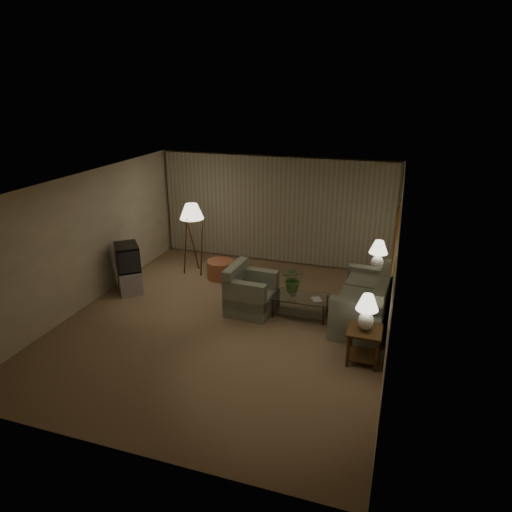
{
  "coord_description": "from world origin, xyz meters",
  "views": [
    {
      "loc": [
        2.95,
        -7.25,
        4.34
      ],
      "look_at": [
        0.42,
        0.6,
        1.19
      ],
      "focal_mm": 32.0,
      "sensor_mm": 36.0,
      "label": 1
    }
  ],
  "objects": [
    {
      "name": "vase",
      "position": [
        1.16,
        0.68,
        0.48
      ],
      "size": [
        0.17,
        0.17,
        0.14
      ],
      "primitive_type": "imported",
      "rotation": [
        0.0,
        0.0,
        0.34
      ],
      "color": "silver",
      "rests_on": "coffee_table"
    },
    {
      "name": "room_shell",
      "position": [
        0.02,
        1.51,
        1.75
      ],
      "size": [
        6.04,
        7.02,
        2.72
      ],
      "color": "beige",
      "rests_on": "ground"
    },
    {
      "name": "crt_tv",
      "position": [
        -2.55,
        0.69,
        0.78
      ],
      "size": [
        1.13,
        1.12,
        0.57
      ],
      "primitive_type": "cube",
      "rotation": [
        0.0,
        0.0,
        -0.88
      ],
      "color": "black",
      "rests_on": "tv_cabinet"
    },
    {
      "name": "floor_lamp",
      "position": [
        -1.61,
        2.03,
        0.9
      ],
      "size": [
        0.56,
        0.56,
        1.71
      ],
      "color": "#331D0D",
      "rests_on": "ground"
    },
    {
      "name": "side_table_far",
      "position": [
        2.65,
        2.03,
        0.4
      ],
      "size": [
        0.51,
        0.43,
        0.6
      ],
      "color": "#331D0D",
      "rests_on": "ground"
    },
    {
      "name": "flowers",
      "position": [
        1.16,
        0.68,
        0.81
      ],
      "size": [
        0.54,
        0.49,
        0.52
      ],
      "primitive_type": "imported",
      "rotation": [
        0.0,
        0.0,
        0.2
      ],
      "color": "#4A7835",
      "rests_on": "vase"
    },
    {
      "name": "table_lamp_near",
      "position": [
        2.65,
        -0.57,
        0.97
      ],
      "size": [
        0.36,
        0.36,
        0.62
      ],
      "color": "silver",
      "rests_on": "side_table_near"
    },
    {
      "name": "ground",
      "position": [
        0.0,
        0.0,
        0.0
      ],
      "size": [
        7.0,
        7.0,
        0.0
      ],
      "primitive_type": "plane",
      "color": "#927750",
      "rests_on": "ground"
    },
    {
      "name": "sofa",
      "position": [
        2.5,
        0.78,
        0.41
      ],
      "size": [
        1.96,
        1.18,
        0.81
      ],
      "rotation": [
        0.0,
        0.0,
        -1.64
      ],
      "color": "gray",
      "rests_on": "ground"
    },
    {
      "name": "tv_cabinet",
      "position": [
        -2.55,
        0.69,
        0.25
      ],
      "size": [
        1.22,
        1.22,
        0.5
      ],
      "primitive_type": "cube",
      "rotation": [
        0.0,
        0.0,
        -0.88
      ],
      "color": "#9E9EA1",
      "rests_on": "ground"
    },
    {
      "name": "book",
      "position": [
        1.56,
        0.58,
        0.42
      ],
      "size": [
        0.27,
        0.3,
        0.02
      ],
      "primitive_type": "imported",
      "rotation": [
        0.0,
        0.0,
        0.48
      ],
      "color": "olive",
      "rests_on": "coffee_table"
    },
    {
      "name": "armchair",
      "position": [
        0.34,
        0.57,
        0.38
      ],
      "size": [
        1.01,
        0.96,
        0.77
      ],
      "rotation": [
        0.0,
        0.0,
        1.51
      ],
      "color": "gray",
      "rests_on": "ground"
    },
    {
      "name": "coffee_table",
      "position": [
        1.31,
        0.68,
        0.28
      ],
      "size": [
        1.13,
        0.62,
        0.41
      ],
      "color": "silver",
      "rests_on": "ground"
    },
    {
      "name": "ottoman",
      "position": [
        -0.88,
        1.93,
        0.21
      ],
      "size": [
        0.83,
        0.83,
        0.42
      ],
      "primitive_type": "cylinder",
      "rotation": [
        0.0,
        0.0,
        0.38
      ],
      "color": "#AE6A3B",
      "rests_on": "ground"
    },
    {
      "name": "table_lamp_far",
      "position": [
        2.65,
        2.03,
        0.99
      ],
      "size": [
        0.39,
        0.39,
        0.67
      ],
      "color": "silver",
      "rests_on": "side_table_far"
    },
    {
      "name": "side_table_near",
      "position": [
        2.65,
        -0.57,
        0.41
      ],
      "size": [
        0.55,
        0.55,
        0.6
      ],
      "color": "#331D0D",
      "rests_on": "ground"
    }
  ]
}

